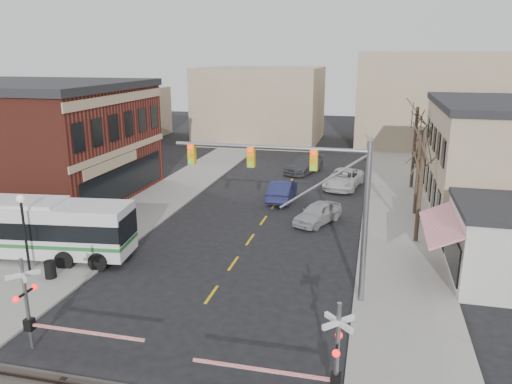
% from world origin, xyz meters
% --- Properties ---
extents(ground, '(160.00, 160.00, 0.00)m').
position_xyz_m(ground, '(0.00, 0.00, 0.00)').
color(ground, black).
rests_on(ground, ground).
extents(sidewalk_west, '(5.00, 60.00, 0.12)m').
position_xyz_m(sidewalk_west, '(-9.50, 20.00, 0.06)').
color(sidewalk_west, gray).
rests_on(sidewalk_west, ground).
extents(sidewalk_east, '(5.00, 60.00, 0.12)m').
position_xyz_m(sidewalk_east, '(9.50, 20.00, 0.06)').
color(sidewalk_east, gray).
rests_on(sidewalk_east, ground).
extents(tree_east_a, '(0.28, 0.28, 6.75)m').
position_xyz_m(tree_east_a, '(10.50, 12.00, 3.50)').
color(tree_east_a, '#382B21').
rests_on(tree_east_a, sidewalk_east).
extents(tree_east_b, '(0.28, 0.28, 6.30)m').
position_xyz_m(tree_east_b, '(10.80, 18.00, 3.27)').
color(tree_east_b, '#382B21').
rests_on(tree_east_b, sidewalk_east).
extents(tree_east_c, '(0.28, 0.28, 7.20)m').
position_xyz_m(tree_east_c, '(11.00, 26.00, 3.72)').
color(tree_east_c, '#382B21').
rests_on(tree_east_c, sidewalk_east).
extents(transit_bus, '(13.43, 4.45, 3.39)m').
position_xyz_m(transit_bus, '(-12.44, 4.02, 1.91)').
color(transit_bus, silver).
rests_on(transit_bus, ground).
extents(traffic_signal_mast, '(9.42, 0.30, 8.00)m').
position_xyz_m(traffic_signal_mast, '(4.72, 2.95, 5.71)').
color(traffic_signal_mast, gray).
rests_on(traffic_signal_mast, ground).
extents(rr_crossing_west, '(5.60, 1.36, 4.00)m').
position_xyz_m(rr_crossing_west, '(-5.27, -4.23, 1.97)').
color(rr_crossing_west, gray).
rests_on(rr_crossing_west, ground).
extents(rr_crossing_east, '(5.60, 1.36, 4.00)m').
position_xyz_m(rr_crossing_east, '(6.33, -4.97, 1.97)').
color(rr_crossing_east, gray).
rests_on(rr_crossing_east, ground).
extents(street_lamp, '(0.44, 0.44, 4.37)m').
position_xyz_m(street_lamp, '(-10.69, 2.20, 3.24)').
color(street_lamp, black).
rests_on(street_lamp, sidewalk_west).
extents(trash_bin, '(0.60, 0.60, 0.95)m').
position_xyz_m(trash_bin, '(-8.96, 1.66, 0.59)').
color(trash_bin, black).
rests_on(trash_bin, sidewalk_west).
extents(car_a, '(3.55, 4.87, 1.54)m').
position_xyz_m(car_a, '(3.90, 14.34, 0.77)').
color(car_a, '#9E9FA3').
rests_on(car_a, ground).
extents(car_b, '(1.92, 5.25, 1.72)m').
position_xyz_m(car_b, '(0.34, 19.54, 0.86)').
color(car_b, '#1B1E44').
rests_on(car_b, ground).
extents(car_c, '(3.71, 6.33, 1.65)m').
position_xyz_m(car_c, '(4.99, 24.74, 0.83)').
color(car_c, '#BDBDBD').
rests_on(car_c, ground).
extents(car_d, '(4.02, 6.11, 1.64)m').
position_xyz_m(car_d, '(0.66, 29.94, 0.82)').
color(car_d, '#3D3E42').
rests_on(car_d, ground).
extents(pedestrian_near, '(0.41, 0.59, 1.54)m').
position_xyz_m(pedestrian_near, '(-9.13, 4.17, 0.89)').
color(pedestrian_near, '#665651').
rests_on(pedestrian_near, sidewalk_west).
extents(pedestrian_far, '(0.94, 0.95, 1.55)m').
position_xyz_m(pedestrian_far, '(-11.14, 7.52, 0.89)').
color(pedestrian_far, '#374461').
rests_on(pedestrian_far, sidewalk_west).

